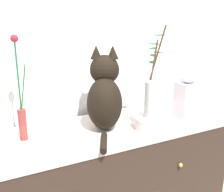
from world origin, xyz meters
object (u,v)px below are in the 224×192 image
at_px(vase_glass_clear, 154,96).
at_px(jar_lidded_porcelain, 186,99).
at_px(cat_sitting, 105,95).
at_px(vase_slim_green, 21,110).
at_px(bowl_porcelain, 152,122).

bearing_deg(vase_glass_clear, jar_lidded_porcelain, -8.53).
bearing_deg(vase_glass_clear, cat_sitting, 150.74).
height_order(vase_slim_green, bowl_porcelain, vase_slim_green).
xyz_separation_m(vase_slim_green, jar_lidded_porcelain, (0.86, -0.20, -0.01)).
xyz_separation_m(cat_sitting, vase_slim_green, (-0.43, 0.04, -0.03)).
relative_size(vase_glass_clear, jar_lidded_porcelain, 1.52).
distance_m(cat_sitting, jar_lidded_porcelain, 0.46).
distance_m(bowl_porcelain, jar_lidded_porcelain, 0.23).
bearing_deg(bowl_porcelain, vase_slim_green, 165.22).
bearing_deg(cat_sitting, vase_slim_green, 174.32).
bearing_deg(cat_sitting, bowl_porcelain, -30.00).
bearing_deg(cat_sitting, vase_glass_clear, -29.26).
bearing_deg(vase_slim_green, bowl_porcelain, -14.78).
xyz_separation_m(cat_sitting, bowl_porcelain, (0.23, -0.13, -0.15)).
bearing_deg(vase_slim_green, jar_lidded_porcelain, -13.14).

